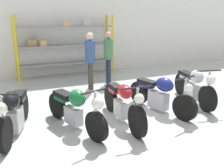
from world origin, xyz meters
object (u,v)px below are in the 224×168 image
object	(u,v)px
motorcycle_black	(14,112)
motorcycle_green	(75,108)
motorcycle_blue	(160,94)
motorcycle_red	(123,103)
motorcycle_silver	(194,86)
person_browsing	(108,53)
person_near_rack	(90,56)
shelving_rack	(65,44)

from	to	relation	value
motorcycle_black	motorcycle_green	world-z (taller)	motorcycle_black
motorcycle_green	motorcycle_blue	xyz separation A→B (m)	(2.19, 0.10, -0.02)
motorcycle_red	motorcycle_silver	distance (m)	2.39
person_browsing	person_near_rack	world-z (taller)	person_near_rack
person_browsing	motorcycle_green	bearing A→B (deg)	66.89
motorcycle_green	motorcycle_red	world-z (taller)	motorcycle_red
shelving_rack	motorcycle_silver	bearing A→B (deg)	-62.85
motorcycle_blue	person_browsing	size ratio (longest dim) A/B	1.15
person_browsing	person_near_rack	size ratio (longest dim) A/B	0.99
shelving_rack	motorcycle_black	bearing A→B (deg)	-115.66
motorcycle_silver	motorcycle_black	bearing A→B (deg)	-76.85
person_browsing	motorcycle_black	bearing A→B (deg)	51.95
motorcycle_silver	motorcycle_blue	bearing A→B (deg)	-69.29
shelving_rack	person_browsing	xyz separation A→B (m)	(1.04, -1.81, -0.19)
motorcycle_blue	motorcycle_silver	bearing A→B (deg)	84.10
shelving_rack	motorcycle_blue	xyz separation A→B (m)	(1.15, -4.77, -0.81)
person_browsing	motorcycle_blue	bearing A→B (deg)	103.18
shelving_rack	motorcycle_green	bearing A→B (deg)	-102.12
motorcycle_red	motorcycle_silver	world-z (taller)	motorcycle_silver
motorcycle_red	person_browsing	world-z (taller)	person_browsing
motorcycle_green	shelving_rack	bearing A→B (deg)	151.38
motorcycle_blue	person_browsing	bearing A→B (deg)	168.27
motorcycle_green	motorcycle_red	distance (m)	1.06
motorcycle_black	motorcycle_green	bearing A→B (deg)	95.90
motorcycle_silver	person_near_rack	xyz separation A→B (m)	(-2.12, 2.39, 0.61)
motorcycle_green	motorcycle_red	bearing A→B (deg)	67.33
motorcycle_red	person_near_rack	xyz separation A→B (m)	(0.24, 2.77, 0.62)
motorcycle_green	motorcycle_silver	distance (m)	3.42
motorcycle_black	person_browsing	xyz separation A→B (m)	(3.26, 2.81, 0.59)
motorcycle_blue	motorcycle_silver	xyz separation A→B (m)	(1.21, 0.17, 0.02)
motorcycle_black	motorcycle_red	bearing A→B (deg)	98.61
motorcycle_black	motorcycle_silver	world-z (taller)	motorcycle_silver
motorcycle_red	person_near_rack	bearing A→B (deg)	179.25
motorcycle_blue	shelving_rack	bearing A→B (deg)	179.79
shelving_rack	motorcycle_red	bearing A→B (deg)	-89.96
motorcycle_black	motorcycle_blue	distance (m)	3.37
motorcycle_black	person_browsing	size ratio (longest dim) A/B	1.09
motorcycle_black	person_browsing	world-z (taller)	person_browsing
motorcycle_black	shelving_rack	bearing A→B (deg)	172.20
motorcycle_silver	person_browsing	size ratio (longest dim) A/B	1.13
shelving_rack	person_browsing	distance (m)	2.10
motorcycle_silver	person_near_rack	bearing A→B (deg)	-125.56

